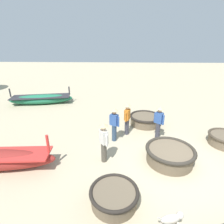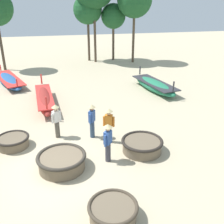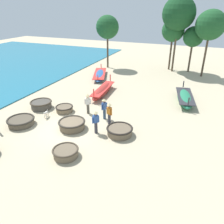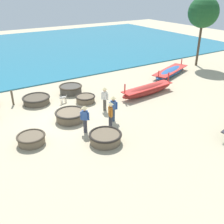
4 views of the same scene
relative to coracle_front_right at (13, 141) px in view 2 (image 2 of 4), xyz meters
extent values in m
plane|color=#BCAD8C|center=(1.79, -2.27, -0.27)|extent=(80.00, 80.00, 0.00)
cylinder|color=brown|center=(0.00, 0.00, -0.05)|extent=(1.34, 1.34, 0.44)
torus|color=#28231E|center=(0.00, 0.00, 0.17)|extent=(1.44, 1.44, 0.11)
cylinder|color=brown|center=(5.48, -1.61, -0.02)|extent=(1.67, 1.67, 0.50)
torus|color=#28231E|center=(5.48, -1.61, 0.23)|extent=(1.80, 1.80, 0.13)
cylinder|color=brown|center=(3.43, -5.02, -0.04)|extent=(1.42, 1.42, 0.46)
torus|color=#42382B|center=(3.43, -5.02, 0.19)|extent=(1.53, 1.53, 0.11)
cylinder|color=brown|center=(2.05, -2.12, 0.01)|extent=(1.78, 1.78, 0.55)
torus|color=#332D26|center=(2.05, -2.12, 0.28)|extent=(1.92, 1.92, 0.14)
ellipsoid|color=#285693|center=(-1.46, 9.84, 0.01)|extent=(3.15, 5.55, 0.55)
cube|color=red|center=(-1.46, 9.84, 0.19)|extent=(3.04, 5.16, 0.06)
cylinder|color=red|center=(-2.37, 12.19, 0.49)|extent=(0.10, 0.10, 0.50)
cylinder|color=red|center=(-0.56, 7.50, 0.49)|extent=(0.10, 0.10, 0.50)
ellipsoid|color=maroon|center=(1.31, 4.74, 0.11)|extent=(1.32, 5.08, 0.75)
cube|color=red|center=(1.31, 4.74, 0.34)|extent=(1.32, 4.68, 0.06)
cylinder|color=red|center=(1.12, 7.04, 0.76)|extent=(0.10, 0.10, 0.67)
cylinder|color=red|center=(1.50, 2.44, 0.76)|extent=(0.10, 0.10, 0.67)
ellipsoid|color=#237551|center=(8.94, 5.97, 0.08)|extent=(2.18, 4.87, 0.69)
cube|color=#2D2D33|center=(8.94, 5.97, 0.30)|extent=(2.16, 4.51, 0.06)
cylinder|color=#2D2D33|center=(8.51, 8.10, 0.69)|extent=(0.10, 0.10, 0.62)
cylinder|color=#2D2D33|center=(9.37, 3.85, 0.69)|extent=(0.10, 0.10, 0.62)
cylinder|color=#383842|center=(4.25, -0.51, 0.14)|extent=(0.22, 0.22, 0.82)
cube|color=orange|center=(4.25, -0.51, 0.82)|extent=(0.40, 0.33, 0.54)
sphere|color=#DBB28E|center=(4.25, -0.51, 1.20)|extent=(0.20, 0.20, 0.20)
cylinder|color=orange|center=(4.45, -0.59, 0.77)|extent=(0.09, 0.09, 0.48)
cylinder|color=orange|center=(4.04, -0.43, 0.77)|extent=(0.09, 0.09, 0.48)
cone|color=#D1BC84|center=(4.25, -0.51, 1.33)|extent=(0.36, 0.36, 0.14)
cylinder|color=#2D425B|center=(3.58, 0.12, 0.14)|extent=(0.22, 0.22, 0.82)
cube|color=#33569E|center=(3.58, 0.12, 0.82)|extent=(0.36, 0.40, 0.54)
sphere|color=#A37556|center=(3.58, 0.12, 1.20)|extent=(0.20, 0.20, 0.20)
cylinder|color=#33569E|center=(3.47, -0.07, 0.77)|extent=(0.09, 0.09, 0.48)
cylinder|color=#33569E|center=(3.69, 0.31, 0.77)|extent=(0.09, 0.09, 0.48)
cone|color=#D1BC84|center=(3.58, 0.12, 1.33)|extent=(0.36, 0.36, 0.14)
cylinder|color=#4C473D|center=(1.96, 0.47, 0.14)|extent=(0.22, 0.22, 0.82)
cube|color=silver|center=(1.96, 0.47, 0.82)|extent=(0.40, 0.38, 0.54)
sphere|color=#DBB28E|center=(1.96, 0.47, 1.20)|extent=(0.20, 0.20, 0.20)
cylinder|color=silver|center=(2.14, 0.59, 0.77)|extent=(0.09, 0.09, 0.48)
cylinder|color=silver|center=(1.78, 0.34, 0.77)|extent=(0.09, 0.09, 0.48)
cone|color=#D1BC84|center=(1.96, 0.47, 1.33)|extent=(0.36, 0.36, 0.14)
cylinder|color=#383842|center=(3.90, -2.01, 0.14)|extent=(0.22, 0.22, 0.82)
cube|color=#33569E|center=(3.90, -2.01, 0.82)|extent=(0.39, 0.40, 0.54)
sphere|color=tan|center=(3.90, -2.01, 1.20)|extent=(0.20, 0.20, 0.20)
cylinder|color=#33569E|center=(4.04, -1.84, 0.77)|extent=(0.09, 0.09, 0.48)
cylinder|color=#33569E|center=(3.76, -2.18, 0.77)|extent=(0.09, 0.09, 0.48)
cone|color=#D1BC84|center=(3.90, -2.01, 1.33)|extent=(0.36, 0.36, 0.14)
cylinder|color=#4C3D2D|center=(5.73, 16.74, 1.76)|extent=(0.24, 0.24, 4.06)
sphere|color=#1E5128|center=(5.73, 16.74, 4.78)|extent=(2.84, 2.84, 2.84)
cylinder|color=#4C3D2D|center=(6.28, 15.98, 2.56)|extent=(0.24, 0.24, 5.66)
cylinder|color=#4C3D2D|center=(10.01, 15.01, 2.12)|extent=(0.24, 0.24, 4.77)
sphere|color=#1E5128|center=(10.01, 15.01, 5.67)|extent=(3.34, 3.34, 3.34)
cylinder|color=#4C3D2D|center=(8.30, 16.57, 1.50)|extent=(0.24, 0.24, 3.54)
sphere|color=#1E5128|center=(8.30, 16.57, 4.14)|extent=(2.48, 2.48, 2.48)
cylinder|color=#4C3D2D|center=(-2.43, 14.50, 1.88)|extent=(0.24, 0.24, 4.29)
camera|label=1|loc=(-3.81, -0.11, 4.10)|focal=28.00mm
camera|label=2|loc=(2.12, -10.84, 5.85)|focal=42.00mm
camera|label=3|loc=(9.87, -13.50, 7.66)|focal=35.00mm
camera|label=4|loc=(15.90, -7.80, 7.44)|focal=42.00mm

